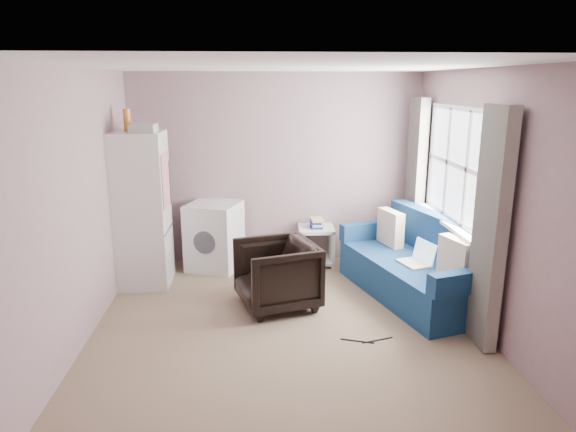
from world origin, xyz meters
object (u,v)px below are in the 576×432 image
at_px(fridge, 140,209).
at_px(washing_machine, 214,235).
at_px(sofa, 419,268).
at_px(side_table, 316,243).
at_px(armchair, 277,271).

distance_m(fridge, washing_machine, 1.06).
bearing_deg(sofa, side_table, 116.15).
xyz_separation_m(washing_machine, side_table, (1.34, 0.06, -0.16)).
xyz_separation_m(fridge, washing_machine, (0.81, 0.48, -0.47)).
distance_m(washing_machine, side_table, 1.35).
relative_size(armchair, washing_machine, 0.92).
distance_m(armchair, fridge, 1.82).
xyz_separation_m(armchair, sofa, (1.62, 0.18, -0.07)).
distance_m(armchair, side_table, 1.44).
relative_size(armchair, side_table, 1.27).
xyz_separation_m(fridge, side_table, (2.15, 0.54, -0.63)).
distance_m(washing_machine, sofa, 2.60).
relative_size(washing_machine, sofa, 0.40).
bearing_deg(sofa, fridge, 153.20).
relative_size(fridge, sofa, 0.95).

